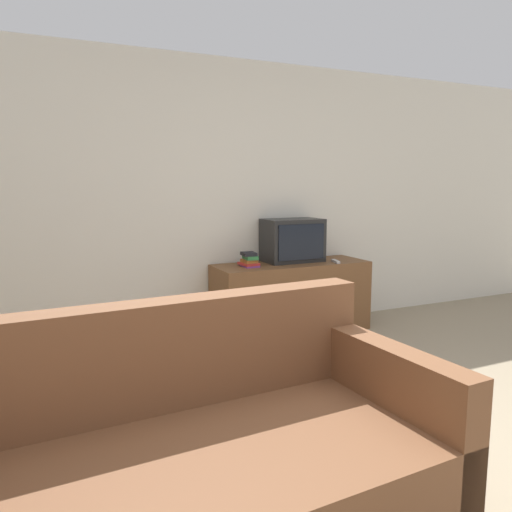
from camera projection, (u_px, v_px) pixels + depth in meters
name	position (u px, v px, depth m)	size (l,w,h in m)	color
wall_back	(209.00, 199.00, 4.70)	(9.00, 0.06, 2.60)	silver
tv_stand	(291.00, 298.00, 4.87)	(1.53, 0.52, 0.69)	brown
television	(293.00, 240.00, 4.89)	(0.57, 0.35, 0.42)	black
couch	(179.00, 483.00, 1.92)	(2.17, 1.09, 0.94)	brown
book_stack	(249.00, 260.00, 4.62)	(0.16, 0.20, 0.13)	#7A3884
remote_on_stand	(336.00, 261.00, 4.85)	(0.07, 0.17, 0.02)	#B7B7B7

